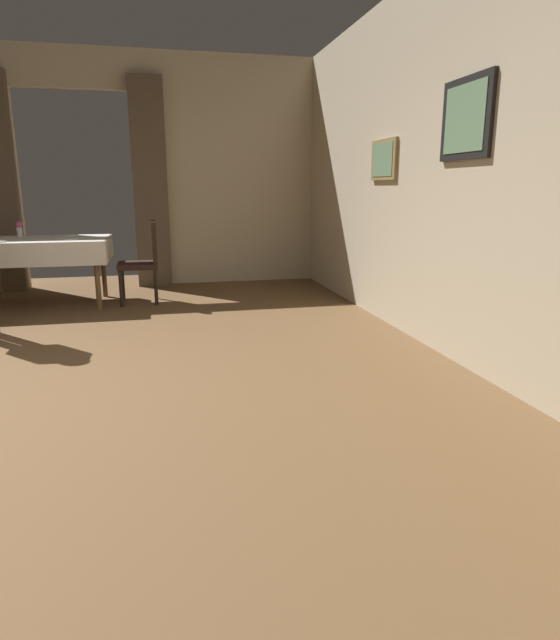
# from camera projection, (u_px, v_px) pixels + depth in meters

# --- Properties ---
(ground) EXTENTS (10.08, 10.08, 0.00)m
(ground) POSITION_uv_depth(u_px,v_px,m) (6.00, 403.00, 3.33)
(ground) COLOR brown
(wall_right) EXTENTS (0.16, 8.40, 3.00)m
(wall_right) POSITION_uv_depth(u_px,v_px,m) (489.00, 157.00, 3.66)
(wall_right) COLOR beige
(wall_right) RESTS_ON ground
(wall_back) EXTENTS (6.40, 0.27, 3.00)m
(wall_back) POSITION_uv_depth(u_px,v_px,m) (76.00, 170.00, 6.92)
(wall_back) COLOR beige
(wall_back) RESTS_ON ground
(dining_table_mid) EXTENTS (1.42, 0.99, 0.75)m
(dining_table_mid) POSITION_uv_depth(u_px,v_px,m) (43.00, 247.00, 5.97)
(dining_table_mid) COLOR brown
(dining_table_mid) RESTS_ON ground
(chair_mid_right) EXTENTS (0.44, 0.44, 0.93)m
(chair_mid_right) POSITION_uv_depth(u_px,v_px,m) (145.00, 258.00, 6.16)
(chair_mid_right) COLOR black
(chair_mid_right) RESTS_ON ground
(flower_vase_mid) EXTENTS (0.07, 0.07, 0.18)m
(flower_vase_mid) POSITION_uv_depth(u_px,v_px,m) (19.00, 229.00, 6.08)
(flower_vase_mid) COLOR silver
(flower_vase_mid) RESTS_ON dining_table_mid
(plate_mid_b) EXTENTS (0.18, 0.18, 0.01)m
(plate_mid_b) POSITION_uv_depth(u_px,v_px,m) (70.00, 235.00, 6.29)
(plate_mid_b) COLOR white
(plate_mid_b) RESTS_ON dining_table_mid
(plate_mid_c) EXTENTS (0.19, 0.19, 0.01)m
(plate_mid_c) POSITION_uv_depth(u_px,v_px,m) (70.00, 239.00, 5.87)
(plate_mid_c) COLOR white
(plate_mid_c) RESTS_ON dining_table_mid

